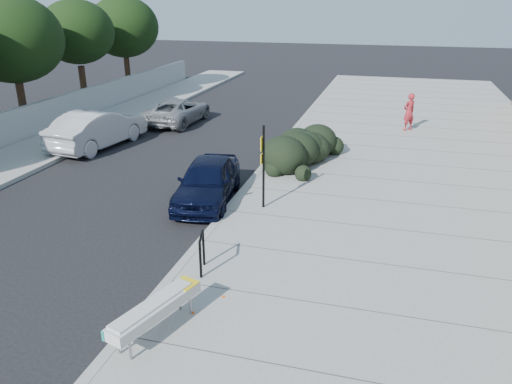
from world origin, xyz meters
TOP-DOWN VIEW (x-y plane):
  - ground at (0.00, 0.00)m, footprint 120.00×120.00m
  - sidewalk_near at (5.60, 5.00)m, footprint 11.20×50.00m
  - sidewalk_far at (-9.50, 5.00)m, footprint 3.00×50.00m
  - curb_near at (0.00, 5.00)m, footprint 0.22×50.00m
  - curb_far at (-8.00, 5.00)m, footprint 0.22×50.00m
  - tree_far_d at (-12.50, 9.00)m, footprint 4.60×4.60m
  - tree_far_e at (-12.50, 14.00)m, footprint 4.00×4.00m
  - tree_far_f at (-12.50, 19.00)m, footprint 4.40×4.40m
  - bench at (0.60, -3.74)m, footprint 1.05×2.12m
  - bike_rack at (0.60, -1.42)m, footprint 0.20×0.60m
  - sign_post at (0.98, 2.54)m, footprint 0.09×0.29m
  - hedge at (1.50, 7.00)m, footprint 2.67×4.15m
  - sedan_navy at (-0.88, 2.86)m, footprint 2.13×4.17m
  - wagon_silver at (-7.50, 7.33)m, footprint 2.26×4.99m
  - suv_silver at (-6.00, 12.24)m, footprint 2.19×4.54m
  - pedestrian at (5.15, 13.22)m, footprint 0.74×0.73m

SIDE VIEW (x-z plane):
  - ground at x=0.00m, z-range 0.00..0.00m
  - sidewalk_near at x=5.60m, z-range 0.00..0.15m
  - sidewalk_far at x=-9.50m, z-range 0.00..0.15m
  - curb_near at x=0.00m, z-range 0.00..0.17m
  - curb_far at x=-8.00m, z-range 0.00..0.17m
  - suv_silver at x=-6.00m, z-range 0.00..1.25m
  - bench at x=0.60m, z-range 0.33..0.97m
  - sedan_navy at x=-0.88m, z-range 0.00..1.36m
  - bike_rack at x=0.60m, z-range 0.24..1.15m
  - wagon_silver at x=-7.50m, z-range 0.00..1.59m
  - hedge at x=1.50m, z-range 0.15..1.59m
  - pedestrian at x=5.15m, z-range 0.15..1.88m
  - sign_post at x=0.98m, z-range 0.32..2.80m
  - tree_far_e at x=-12.50m, z-range 1.23..7.13m
  - tree_far_f at x=-12.50m, z-range 1.15..7.22m
  - tree_far_d at x=-12.50m, z-range 1.11..7.27m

